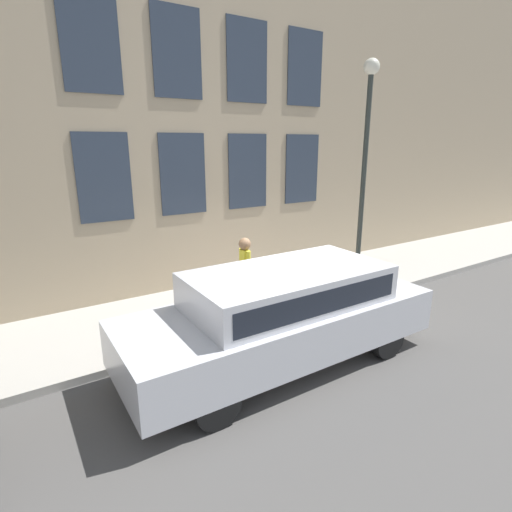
{
  "coord_description": "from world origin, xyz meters",
  "views": [
    {
      "loc": [
        -5.97,
        4.49,
        3.6
      ],
      "look_at": [
        0.74,
        0.19,
        1.32
      ],
      "focal_mm": 28.0,
      "sensor_mm": 36.0,
      "label": 1
    }
  ],
  "objects_px": {
    "fire_hydrant": "(267,289)",
    "parked_truck_silver_near": "(284,310)",
    "person": "(245,267)",
    "street_lamp": "(365,150)"
  },
  "relations": [
    {
      "from": "person",
      "to": "parked_truck_silver_near",
      "type": "bearing_deg",
      "value": -60.89
    },
    {
      "from": "fire_hydrant",
      "to": "parked_truck_silver_near",
      "type": "relative_size",
      "value": 0.15
    },
    {
      "from": "street_lamp",
      "to": "parked_truck_silver_near",
      "type": "bearing_deg",
      "value": 116.95
    },
    {
      "from": "person",
      "to": "parked_truck_silver_near",
      "type": "distance_m",
      "value": 1.98
    },
    {
      "from": "person",
      "to": "street_lamp",
      "type": "relative_size",
      "value": 0.3
    },
    {
      "from": "parked_truck_silver_near",
      "to": "street_lamp",
      "type": "xyz_separation_m",
      "value": [
        1.89,
        -3.72,
        2.48
      ]
    },
    {
      "from": "fire_hydrant",
      "to": "street_lamp",
      "type": "xyz_separation_m",
      "value": [
        0.12,
        -2.85,
        2.86
      ]
    },
    {
      "from": "fire_hydrant",
      "to": "person",
      "type": "relative_size",
      "value": 0.52
    },
    {
      "from": "street_lamp",
      "to": "fire_hydrant",
      "type": "bearing_deg",
      "value": 92.42
    },
    {
      "from": "person",
      "to": "fire_hydrant",
      "type": "bearing_deg",
      "value": 21.89
    }
  ]
}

